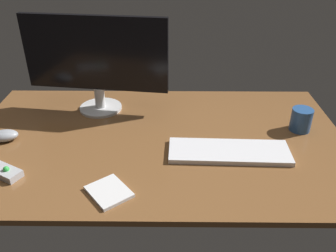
# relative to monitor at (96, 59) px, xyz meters

# --- Properties ---
(desk) EXTENTS (1.40, 0.84, 0.02)m
(desk) POSITION_rel_monitor_xyz_m (0.25, -0.24, -0.23)
(desk) COLOR brown
(desk) RESTS_ON ground
(monitor) EXTENTS (0.58, 0.18, 0.39)m
(monitor) POSITION_rel_monitor_xyz_m (0.00, 0.00, 0.00)
(monitor) COLOR silver
(monitor) RESTS_ON desk
(keyboard) EXTENTS (0.42, 0.15, 0.02)m
(keyboard) POSITION_rel_monitor_xyz_m (0.50, -0.33, -0.21)
(keyboard) COLOR white
(keyboard) RESTS_ON desk
(computer_mouse) EXTENTS (0.11, 0.08, 0.04)m
(computer_mouse) POSITION_rel_monitor_xyz_m (-0.31, -0.25, -0.20)
(computer_mouse) COLOR #999EA5
(computer_mouse) RESTS_ON desk
(media_remote) EXTENTS (0.17, 0.12, 0.04)m
(media_remote) POSITION_rel_monitor_xyz_m (-0.24, -0.45, -0.21)
(media_remote) COLOR #B7B7BC
(media_remote) RESTS_ON desk
(coffee_mug) EXTENTS (0.08, 0.08, 0.09)m
(coffee_mug) POSITION_rel_monitor_xyz_m (0.80, -0.17, -0.18)
(coffee_mug) COLOR #28518C
(coffee_mug) RESTS_ON desk
(notepad) EXTENTS (0.16, 0.16, 0.01)m
(notepad) POSITION_rel_monitor_xyz_m (0.12, -0.54, -0.22)
(notepad) COLOR silver
(notepad) RESTS_ON desk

